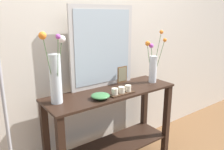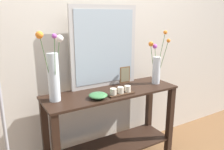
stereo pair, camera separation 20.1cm
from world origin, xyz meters
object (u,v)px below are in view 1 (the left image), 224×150
at_px(console_table, 112,122).
at_px(candle_tray, 122,91).
at_px(vase_right, 153,65).
at_px(picture_frame_small, 122,74).
at_px(decorative_bowl, 100,96).
at_px(mirror_leaning, 103,47).
at_px(tall_vase_left, 55,75).

xyz_separation_m(console_table, candle_tray, (0.02, -0.12, 0.34)).
distance_m(vase_right, picture_frame_small, 0.33).
height_order(picture_frame_small, decorative_bowl, picture_frame_small).
bearing_deg(mirror_leaning, decorative_bowl, -127.96).
bearing_deg(tall_vase_left, mirror_leaning, 15.20).
distance_m(console_table, candle_tray, 0.36).
distance_m(candle_tray, picture_frame_small, 0.37).
bearing_deg(picture_frame_small, console_table, -146.67).
bearing_deg(vase_right, console_table, 177.21).
bearing_deg(candle_tray, mirror_leaning, 89.64).
distance_m(tall_vase_left, decorative_bowl, 0.41).
distance_m(tall_vase_left, picture_frame_small, 0.79).
bearing_deg(decorative_bowl, vase_right, 6.40).
bearing_deg(decorative_bowl, console_table, 27.73).
xyz_separation_m(tall_vase_left, decorative_bowl, (0.33, -0.13, -0.21)).
height_order(tall_vase_left, decorative_bowl, tall_vase_left).
height_order(candle_tray, decorative_bowl, candle_tray).
xyz_separation_m(console_table, vase_right, (0.50, -0.02, 0.50)).
bearing_deg(picture_frame_small, decorative_bowl, -149.06).
bearing_deg(decorative_bowl, picture_frame_small, 30.94).
bearing_deg(candle_tray, vase_right, 10.74).
relative_size(mirror_leaning, vase_right, 1.44).
bearing_deg(mirror_leaning, tall_vase_left, -164.80).
distance_m(vase_right, candle_tray, 0.52).
bearing_deg(vase_right, picture_frame_small, 143.60).
bearing_deg(tall_vase_left, candle_tray, -14.88).
relative_size(tall_vase_left, picture_frame_small, 3.38).
bearing_deg(candle_tray, decorative_bowl, 176.42).
relative_size(console_table, candle_tray, 5.17).
distance_m(tall_vase_left, candle_tray, 0.59).
bearing_deg(console_table, picture_frame_small, 33.33).
xyz_separation_m(tall_vase_left, vase_right, (1.02, -0.05, -0.05)).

